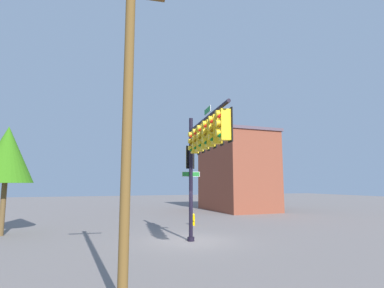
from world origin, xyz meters
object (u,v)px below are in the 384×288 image
fire_hydrant (193,219)px  brick_building (237,171)px  signal_pole_assembly (201,145)px  utility_pole (127,123)px  tree_near (7,155)px

fire_hydrant → brick_building: 13.42m
brick_building → fire_hydrant: bearing=-42.7°
signal_pole_assembly → fire_hydrant: bearing=161.8°
signal_pole_assembly → utility_pole: utility_pole is taller
brick_building → tree_near: bearing=-64.7°
utility_pole → tree_near: (-12.54, -4.99, 0.15)m
fire_hydrant → tree_near: 12.27m
utility_pole → tree_near: utility_pole is taller
tree_near → brick_building: 22.44m
fire_hydrant → tree_near: (0.14, -11.56, 4.13)m
signal_pole_assembly → brick_building: (-17.07, 11.22, -0.35)m
utility_pole → fire_hydrant: utility_pole is taller
signal_pole_assembly → tree_near: 11.74m
signal_pole_assembly → utility_pole: size_ratio=0.79×
utility_pole → tree_near: bearing=-158.3°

